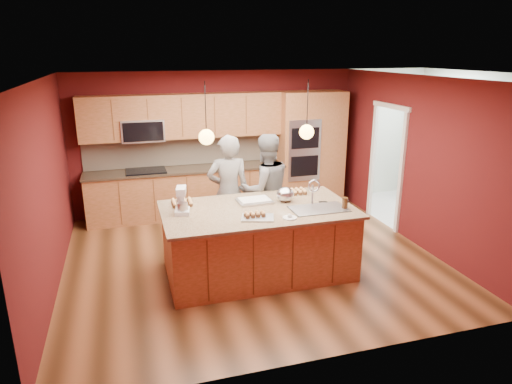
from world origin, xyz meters
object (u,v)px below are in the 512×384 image
object	(u,v)px
island	(259,240)
stand_mixer	(182,202)
person_left	(229,193)
person_right	(265,190)
mixing_bowl	(285,194)

from	to	relation	value
island	stand_mixer	world-z (taller)	island
island	person_left	world-z (taller)	person_left
island	person_left	xyz separation A→B (m)	(-0.21, 0.99, 0.42)
person_right	person_left	bearing A→B (deg)	-6.01
person_right	stand_mixer	bearing A→B (deg)	25.45
stand_mixer	mixing_bowl	distance (m)	1.50
island	person_left	distance (m)	1.10
person_right	mixing_bowl	bearing A→B (deg)	87.40
island	stand_mixer	bearing A→B (deg)	174.19
person_right	stand_mixer	size ratio (longest dim) A/B	5.05
island	person_right	size ratio (longest dim) A/B	1.45
person_left	island	bearing A→B (deg)	107.17
island	mixing_bowl	size ratio (longest dim) A/B	10.27
person_left	mixing_bowl	world-z (taller)	person_left
person_left	stand_mixer	size ratio (longest dim) A/B	5.10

